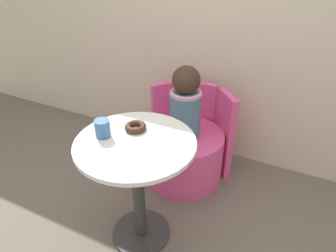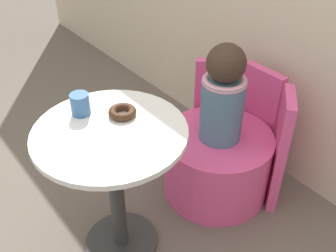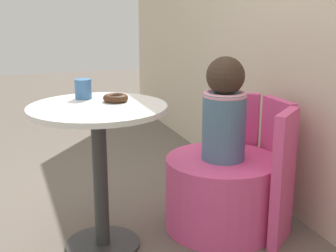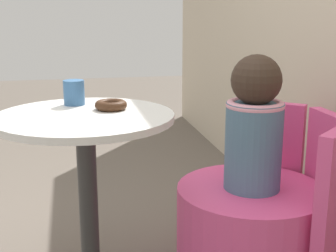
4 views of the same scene
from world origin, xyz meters
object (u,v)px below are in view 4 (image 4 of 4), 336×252
object	(u,v)px
round_table	(87,164)
donut	(111,105)
tub_chair	(249,232)
child_figure	(254,125)
cup	(74,93)

from	to	relation	value
round_table	donut	distance (m)	0.24
round_table	donut	bearing A→B (deg)	119.74
tub_chair	child_figure	world-z (taller)	child_figure
tub_chair	cup	distance (m)	0.90
round_table	cup	bearing A→B (deg)	-170.04
round_table	cup	world-z (taller)	cup
donut	child_figure	bearing A→B (deg)	82.45
round_table	cup	xyz separation A→B (m)	(-0.18, -0.03, 0.24)
child_figure	cup	distance (m)	0.71
tub_chair	child_figure	bearing A→B (deg)	-77.66
tub_chair	donut	distance (m)	0.77
round_table	tub_chair	world-z (taller)	round_table
round_table	tub_chair	bearing A→B (deg)	88.70
round_table	donut	xyz separation A→B (m)	(-0.06, 0.10, 0.21)
child_figure	cup	world-z (taller)	child_figure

